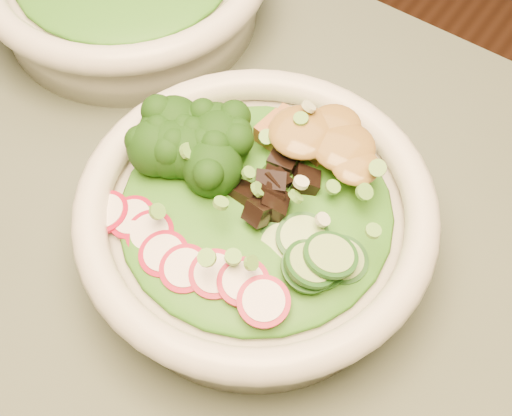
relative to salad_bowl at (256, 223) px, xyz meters
The scene contains 9 objects.
salad_bowl is the anchor object (origin of this frame).
lettuce_bed 0.02m from the salad_bowl, 90.00° to the right, with size 0.18×0.18×0.02m, color #226615.
broccoli_florets 0.06m from the salad_bowl, behind, with size 0.07×0.06×0.04m, color black, non-canonical shape.
radish_slices 0.06m from the salad_bowl, 97.84° to the right, with size 0.10×0.03×0.02m, color maroon, non-canonical shape.
cucumber_slices 0.06m from the salad_bowl, 11.55° to the right, with size 0.06×0.06×0.03m, color #9CC66E, non-canonical shape.
mushroom_heap 0.03m from the salad_bowl, 79.60° to the left, with size 0.06×0.06×0.03m, color black, non-canonical shape.
tofu_cubes 0.06m from the salad_bowl, 78.11° to the left, with size 0.08×0.05×0.03m, color #AB6B39, non-canonical shape.
peanut_sauce 0.07m from the salad_bowl, 78.11° to the left, with size 0.06×0.05×0.01m, color brown.
scallion_garnish 0.04m from the salad_bowl, 90.00° to the right, with size 0.17×0.17×0.02m, color #5DA038, non-canonical shape.
Camera 1 is at (0.14, -0.07, 1.19)m, focal length 50.00 mm.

